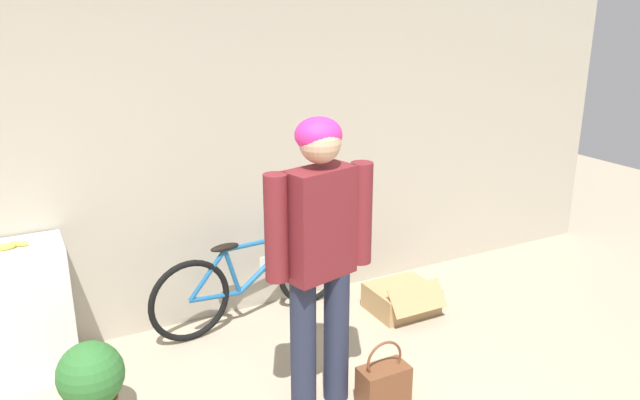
{
  "coord_description": "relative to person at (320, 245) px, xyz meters",
  "views": [
    {
      "loc": [
        -1.18,
        -1.71,
        2.33
      ],
      "look_at": [
        0.33,
        1.16,
        1.29
      ],
      "focal_mm": 35.0,
      "sensor_mm": 36.0,
      "label": 1
    }
  ],
  "objects": [
    {
      "name": "potted_plant",
      "position": [
        -1.24,
        0.44,
        -0.76
      ],
      "size": [
        0.38,
        0.38,
        0.5
      ],
      "color": "brown",
      "rests_on": "ground_plane"
    },
    {
      "name": "bicycle",
      "position": [
        0.04,
        1.14,
        -0.7
      ],
      "size": [
        1.64,
        0.46,
        0.68
      ],
      "rotation": [
        0.0,
        0.0,
        0.12
      ],
      "color": "black",
      "rests_on": "ground_plane"
    },
    {
      "name": "wall_back",
      "position": [
        -0.33,
        1.38,
        0.27
      ],
      "size": [
        8.0,
        0.07,
        2.6
      ],
      "color": "#B7AD99",
      "rests_on": "ground_plane"
    },
    {
      "name": "cardboard_box",
      "position": [
        1.12,
        0.74,
        -0.92
      ],
      "size": [
        0.49,
        0.49,
        0.29
      ],
      "color": "tan",
      "rests_on": "ground_plane"
    },
    {
      "name": "handbag",
      "position": [
        0.34,
        -0.18,
        -0.89
      ],
      "size": [
        0.3,
        0.17,
        0.42
      ],
      "color": "brown",
      "rests_on": "ground_plane"
    },
    {
      "name": "person",
      "position": [
        0.0,
        0.0,
        0.0
      ],
      "size": [
        0.66,
        0.28,
        1.75
      ],
      "rotation": [
        0.0,
        0.0,
        0.24
      ],
      "color": "#23283D",
      "rests_on": "ground_plane"
    },
    {
      "name": "banana",
      "position": [
        -1.58,
        1.11,
        -0.11
      ],
      "size": [
        0.3,
        0.09,
        0.04
      ],
      "color": "#EAD64C",
      "rests_on": "side_shelf"
    }
  ]
}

